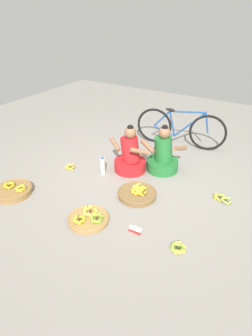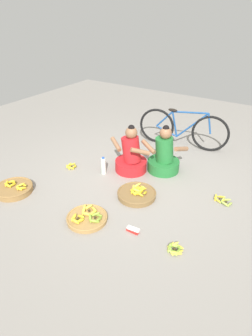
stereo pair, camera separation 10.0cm
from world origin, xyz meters
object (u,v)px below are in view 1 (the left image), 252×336
Objects in this scene: vendor_woman_behind at (163,156)px; banana_basket_back_center at (13,190)px; loose_bananas_near_vendor at (223,199)px; bicycle_leaning at (180,128)px; vendor_woman_front at (130,156)px; loose_bananas_front_left at (177,248)px; banana_basket_back_left at (137,193)px; loose_bananas_front_center at (70,167)px; water_bottle at (103,166)px; packet_carton_stack at (135,230)px; banana_basket_back_right at (89,218)px.

vendor_woman_behind is 2.35m from banana_basket_back_center.
loose_bananas_near_vendor is at bearing -17.32° from vendor_woman_behind.
vendor_woman_behind is 1.03m from bicycle_leaning.
vendor_woman_front is 2.99× the size of loose_bananas_near_vendor.
vendor_woman_front is 3.87× the size of loose_bananas_front_left.
banana_basket_back_left is 2.76× the size of loose_bananas_front_center.
banana_basket_back_left is at bearing -18.47° from water_bottle.
loose_bananas_front_left is at bearing -68.29° from bicycle_leaning.
banana_basket_back_center is at bearing -125.05° from water_bottle.
water_bottle is at bearing 14.19° from loose_bananas_front_center.
packet_carton_stack is at bearing 178.91° from loose_bananas_front_left.
banana_basket_back_right reaches higher than loose_bananas_front_left.
vendor_woman_behind is 2.67× the size of water_bottle.
bicycle_leaning is 1.86m from loose_bananas_near_vendor.
vendor_woman_front is 1.50m from packet_carton_stack.
vendor_woman_front is 1.85m from banana_basket_back_center.
banana_basket_back_left is 1.11m from loose_bananas_front_left.
banana_basket_back_right is 0.96× the size of banana_basket_back_center.
bicycle_leaning reaches higher than packet_carton_stack.
water_bottle is (-0.65, -1.63, -0.22)m from bicycle_leaning.
packet_carton_stack is (1.91, 0.22, -0.03)m from banana_basket_back_center.
water_bottle is (-0.77, -0.61, -0.11)m from vendor_woman_behind.
packet_carton_stack is (0.80, -1.24, -0.23)m from vendor_woman_front.
vendor_woman_behind is 1.51× the size of banana_basket_back_right.
bicycle_leaning reaches higher than banana_basket_back_left.
loose_bananas_near_vendor is 1.32× the size of loose_bananas_front_center.
loose_bananas_near_vendor is (2.66, 1.40, -0.03)m from banana_basket_back_center.
loose_bananas_front_left is (0.90, -1.54, -0.23)m from vendor_woman_behind.
banana_basket_back_left is at bearing -89.02° from vendor_woman_behind.
loose_bananas_near_vendor is (1.35, 1.32, -0.01)m from banana_basket_back_right.
loose_bananas_front_left is (2.24, -0.78, -0.00)m from loose_bananas_front_center.
water_bottle is at bearing 54.95° from banana_basket_back_center.
loose_bananas_front_left is at bearing -99.38° from loose_bananas_near_vendor.
loose_bananas_front_center is 0.60m from water_bottle.
loose_bananas_near_vendor is 1.59× the size of packet_carton_stack.
bicycle_leaning is 10.06× the size of packet_carton_stack.
loose_bananas_near_vendor is (1.55, -0.06, -0.23)m from vendor_woman_front.
loose_bananas_front_left is (2.46, 0.21, -0.03)m from banana_basket_back_center.
bicycle_leaning is (0.33, 1.30, 0.10)m from vendor_woman_front.
vendor_woman_front is 2.68× the size of water_bottle.
vendor_woman_front reaches higher than water_bottle.
vendor_woman_behind is at bearing 90.98° from banana_basket_back_left.
vendor_woman_front is 3.94× the size of loose_bananas_front_center.
loose_bananas_front_center is at bearing -150.46° from vendor_woman_behind.
loose_bananas_front_left is (1.02, -2.56, -0.33)m from bicycle_leaning.
loose_bananas_front_center is at bearing -151.88° from vendor_woman_front.
banana_basket_back_left is 1.88× the size of water_bottle.
vendor_woman_behind is 1.55m from loose_bananas_front_center.
loose_bananas_front_center reaches higher than loose_bananas_near_vendor.
bicycle_leaning is at bearing 94.03° from banana_basket_back_left.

